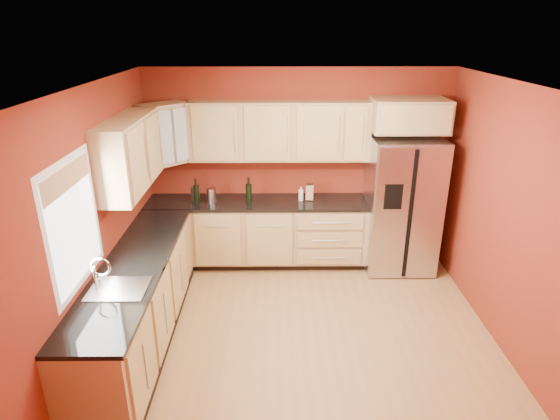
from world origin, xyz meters
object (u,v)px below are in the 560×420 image
refrigerator (401,204)px  knife_block (310,192)px  wine_bottle_a (196,191)px  canister_left (195,194)px  soap_dispenser (301,194)px

refrigerator → knife_block: refrigerator is taller
wine_bottle_a → knife_block: (1.48, 0.10, -0.07)m
canister_left → wine_bottle_a: bearing=-68.8°
refrigerator → knife_block: (-1.20, 0.12, 0.13)m
soap_dispenser → wine_bottle_a: bearing=-177.2°
refrigerator → soap_dispenser: bearing=176.1°
wine_bottle_a → soap_dispenser: size_ratio=1.77×
knife_block → canister_left: bearing=-171.1°
canister_left → wine_bottle_a: 0.10m
canister_left → soap_dispenser: 1.39m
knife_block → soap_dispenser: (-0.12, -0.04, -0.01)m
refrigerator → canister_left: size_ratio=9.80×
wine_bottle_a → knife_block: size_ratio=1.67×
soap_dispenser → canister_left: bearing=-180.0°
knife_block → soap_dispenser: knife_block is taller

